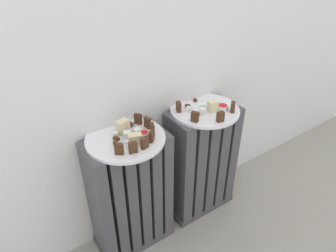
{
  "coord_description": "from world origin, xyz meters",
  "views": [
    {
      "loc": [
        -0.58,
        -0.57,
        1.21
      ],
      "look_at": [
        0.0,
        0.28,
        0.55
      ],
      "focal_mm": 32.91,
      "sensor_mm": 36.0,
      "label": 1
    }
  ],
  "objects_px": {
    "plate_right": "(205,110)",
    "jam_bowl_right": "(223,107)",
    "radiator_right": "(201,162)",
    "radiator_left": "(131,195)",
    "fork": "(127,147)",
    "jam_bowl_left": "(144,134)",
    "plate_left": "(125,138)"
  },
  "relations": [
    {
      "from": "radiator_left",
      "to": "plate_right",
      "type": "bearing_deg",
      "value": 0.0
    },
    {
      "from": "jam_bowl_left",
      "to": "fork",
      "type": "xyz_separation_m",
      "value": [
        -0.08,
        -0.02,
        -0.01
      ]
    },
    {
      "from": "radiator_left",
      "to": "plate_left",
      "type": "xyz_separation_m",
      "value": [
        -0.0,
        0.0,
        0.29
      ]
    },
    {
      "from": "radiator_left",
      "to": "jam_bowl_left",
      "type": "bearing_deg",
      "value": -35.1
    },
    {
      "from": "plate_left",
      "to": "fork",
      "type": "relative_size",
      "value": 2.75
    },
    {
      "from": "radiator_right",
      "to": "plate_right",
      "type": "relative_size",
      "value": 1.88
    },
    {
      "from": "radiator_right",
      "to": "jam_bowl_right",
      "type": "distance_m",
      "value": 0.31
    },
    {
      "from": "plate_left",
      "to": "jam_bowl_right",
      "type": "height_order",
      "value": "jam_bowl_right"
    },
    {
      "from": "plate_left",
      "to": "fork",
      "type": "distance_m",
      "value": 0.07
    },
    {
      "from": "radiator_left",
      "to": "plate_right",
      "type": "xyz_separation_m",
      "value": [
        0.38,
        0.0,
        0.29
      ]
    },
    {
      "from": "jam_bowl_right",
      "to": "plate_right",
      "type": "bearing_deg",
      "value": 141.17
    },
    {
      "from": "plate_left",
      "to": "plate_right",
      "type": "relative_size",
      "value": 1.0
    },
    {
      "from": "radiator_right",
      "to": "plate_right",
      "type": "distance_m",
      "value": 0.29
    },
    {
      "from": "plate_right",
      "to": "radiator_left",
      "type": "bearing_deg",
      "value": -180.0
    },
    {
      "from": "plate_left",
      "to": "jam_bowl_right",
      "type": "relative_size",
      "value": 6.3
    },
    {
      "from": "radiator_left",
      "to": "fork",
      "type": "height_order",
      "value": "fork"
    },
    {
      "from": "radiator_left",
      "to": "fork",
      "type": "relative_size",
      "value": 5.17
    },
    {
      "from": "plate_right",
      "to": "fork",
      "type": "relative_size",
      "value": 2.75
    },
    {
      "from": "plate_left",
      "to": "jam_bowl_right",
      "type": "distance_m",
      "value": 0.44
    },
    {
      "from": "radiator_right",
      "to": "plate_left",
      "type": "relative_size",
      "value": 1.88
    },
    {
      "from": "radiator_right",
      "to": "plate_left",
      "type": "xyz_separation_m",
      "value": [
        -0.38,
        0.0,
        0.29
      ]
    },
    {
      "from": "radiator_right",
      "to": "fork",
      "type": "height_order",
      "value": "fork"
    },
    {
      "from": "plate_right",
      "to": "jam_bowl_right",
      "type": "height_order",
      "value": "jam_bowl_right"
    },
    {
      "from": "fork",
      "to": "plate_right",
      "type": "bearing_deg",
      "value": 8.59
    },
    {
      "from": "plate_right",
      "to": "fork",
      "type": "bearing_deg",
      "value": -171.41
    },
    {
      "from": "radiator_left",
      "to": "plate_right",
      "type": "height_order",
      "value": "plate_right"
    },
    {
      "from": "jam_bowl_left",
      "to": "fork",
      "type": "relative_size",
      "value": 0.35
    },
    {
      "from": "plate_right",
      "to": "jam_bowl_left",
      "type": "relative_size",
      "value": 7.9
    },
    {
      "from": "plate_left",
      "to": "fork",
      "type": "xyz_separation_m",
      "value": [
        -0.02,
        -0.06,
        0.01
      ]
    },
    {
      "from": "plate_left",
      "to": "jam_bowl_left",
      "type": "xyz_separation_m",
      "value": [
        0.06,
        -0.04,
        0.02
      ]
    },
    {
      "from": "radiator_left",
      "to": "plate_left",
      "type": "bearing_deg",
      "value": 135.0
    },
    {
      "from": "plate_left",
      "to": "jam_bowl_left",
      "type": "height_order",
      "value": "jam_bowl_left"
    }
  ]
}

